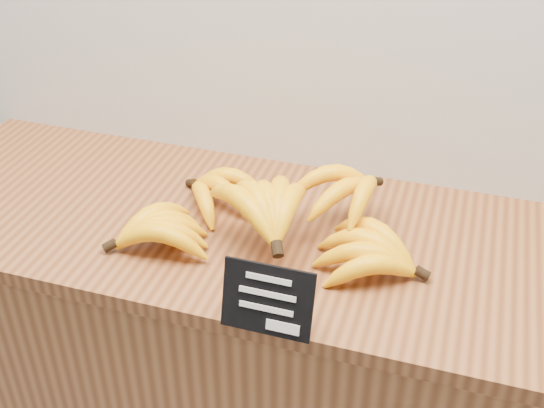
% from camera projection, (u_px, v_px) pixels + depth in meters
% --- Properties ---
extents(counter, '(1.52, 0.50, 0.90)m').
position_uv_depth(counter, '(279.00, 398.00, 1.57)').
color(counter, '#9D6032').
rests_on(counter, ground).
extents(counter_top, '(1.57, 0.54, 0.03)m').
position_uv_depth(counter_top, '(280.00, 236.00, 1.31)').
color(counter_top, brown).
rests_on(counter_top, counter).
extents(chalkboard_sign, '(0.15, 0.04, 0.11)m').
position_uv_depth(chalkboard_sign, '(267.00, 300.00, 1.05)').
color(chalkboard_sign, black).
rests_on(chalkboard_sign, counter_top).
extents(banana_pile, '(0.58, 0.35, 0.13)m').
position_uv_depth(banana_pile, '(268.00, 214.00, 1.25)').
color(banana_pile, '#FFBA0A').
rests_on(banana_pile, counter_top).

